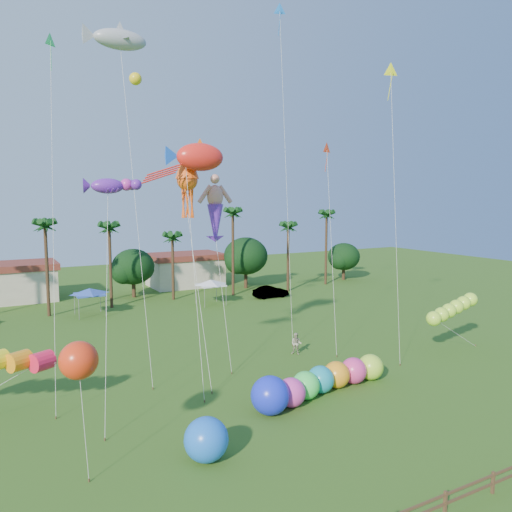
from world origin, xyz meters
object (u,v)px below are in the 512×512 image
spectator_b (296,344)px  blue_ball (206,440)px  caterpillar_inflatable (317,382)px  car_b (271,292)px

spectator_b → blue_ball: bearing=-91.1°
blue_ball → caterpillar_inflatable: bearing=22.8°
spectator_b → caterpillar_inflatable: size_ratio=0.16×
car_b → caterpillar_inflatable: bearing=156.1°
caterpillar_inflatable → blue_ball: size_ratio=5.20×
spectator_b → blue_ball: size_ratio=0.83×
blue_ball → spectator_b: bearing=42.3°
spectator_b → caterpillar_inflatable: caterpillar_inflatable is taller
caterpillar_inflatable → blue_ball: caterpillar_inflatable is taller
spectator_b → caterpillar_inflatable: (-3.72, -8.02, 0.07)m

